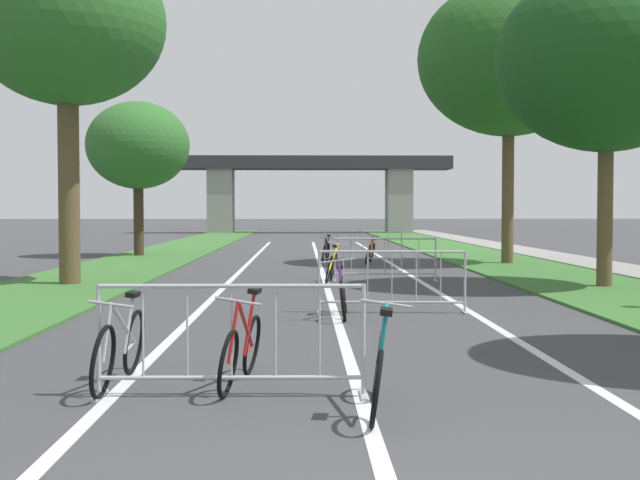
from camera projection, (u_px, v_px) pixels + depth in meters
name	position (u px, v px, depth m)	size (l,w,h in m)	color
grass_verge_left	(165.00, 254.00, 31.64)	(3.43, 69.22, 0.05)	#386B2D
grass_verge_right	(468.00, 253.00, 31.89)	(3.43, 69.22, 0.05)	#386B2D
sidewalk_path_right	(535.00, 253.00, 31.94)	(1.87, 69.22, 0.08)	gray
lane_stripe_center	(322.00, 270.00, 23.48)	(0.14, 40.04, 0.01)	silver
lane_stripe_right_lane	(401.00, 270.00, 23.53)	(0.14, 40.04, 0.01)	silver
lane_stripe_left_lane	(241.00, 270.00, 23.43)	(0.14, 40.04, 0.01)	silver
overpass_bridge	(310.00, 179.00, 60.48)	(20.78, 2.91, 5.66)	#2D2D30
tree_left_pine_far	(67.00, 24.00, 18.40)	(4.43, 4.43, 7.86)	brown
tree_left_pine_near	(138.00, 146.00, 29.97)	(3.77, 3.77, 5.70)	#3D2D1E
tree_right_oak_mid	(607.00, 59.00, 17.84)	(4.82, 4.82, 7.10)	brown
tree_right_cypress_far	(509.00, 59.00, 25.60)	(5.72, 5.72, 8.91)	brown
crowd_barrier_nearest	(231.00, 341.00, 7.53)	(2.51, 0.47, 1.05)	#ADADB2
crowd_barrier_second	(392.00, 282.00, 13.68)	(2.52, 0.58, 1.05)	#ADADB2
crowd_barrier_third	(385.00, 260.00, 19.79)	(2.52, 0.54, 1.05)	#ADADB2
crowd_barrier_fourth	(363.00, 248.00, 25.89)	(2.51, 0.46, 1.05)	#ADADB2
bicycle_purple_0	(343.00, 295.00, 13.13)	(0.55, 1.65, 0.99)	black
bicycle_yellow_1	(332.00, 267.00, 19.27)	(0.63, 1.77, 0.97)	black
bicycle_black_2	(326.00, 252.00, 26.46)	(0.43, 1.67, 0.92)	black
bicycle_silver_3	(120.00, 348.00, 8.00)	(0.43, 1.79, 0.91)	black
bicycle_orange_4	(370.00, 252.00, 26.30)	(0.52, 1.67, 0.99)	black
bicycle_teal_5	(378.00, 370.00, 6.98)	(0.51, 1.70, 0.93)	black
bicycle_red_6	(242.00, 349.00, 7.99)	(0.43, 1.68, 0.95)	black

